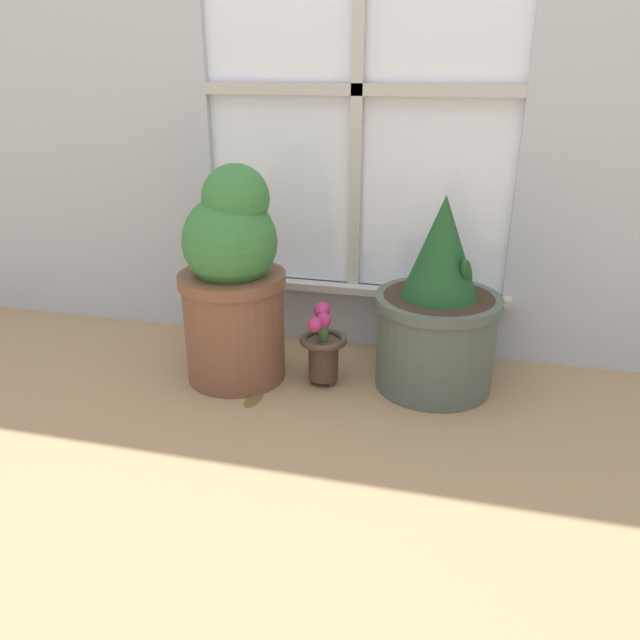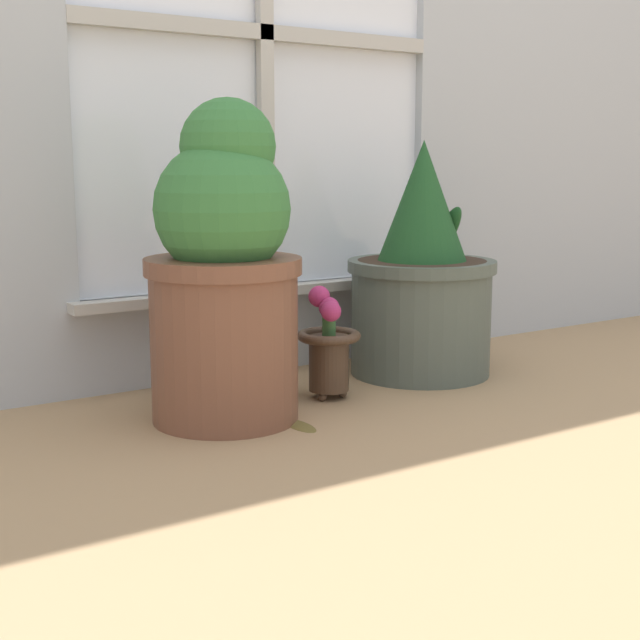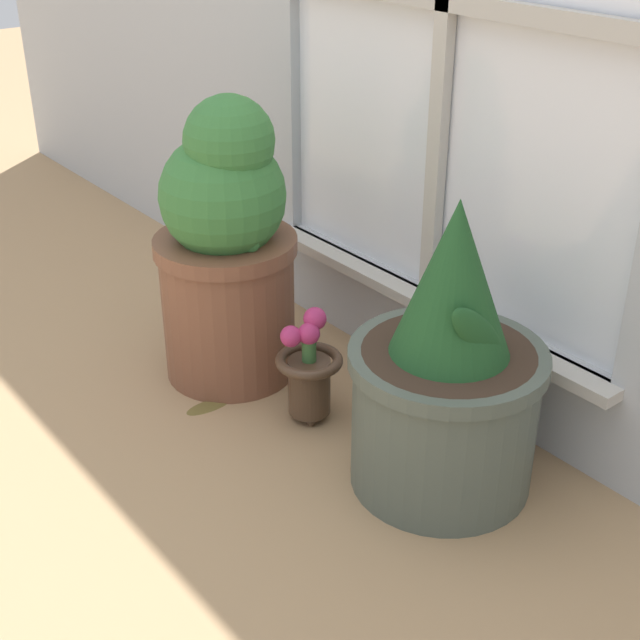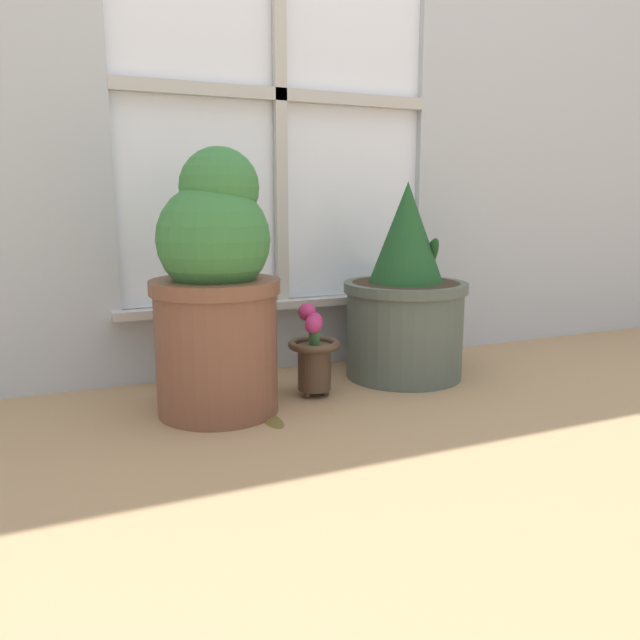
{
  "view_description": "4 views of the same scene",
  "coord_description": "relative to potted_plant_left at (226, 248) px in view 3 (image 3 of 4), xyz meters",
  "views": [
    {
      "loc": [
        0.38,
        -1.46,
        0.9
      ],
      "look_at": [
        -0.05,
        0.23,
        0.18
      ],
      "focal_mm": 35.0,
      "sensor_mm": 36.0,
      "label": 1
    },
    {
      "loc": [
        -1.12,
        -1.43,
        0.52
      ],
      "look_at": [
        -0.06,
        0.15,
        0.19
      ],
      "focal_mm": 50.0,
      "sensor_mm": 36.0,
      "label": 2
    },
    {
      "loc": [
        1.24,
        -0.8,
        1.09
      ],
      "look_at": [
        -0.01,
        0.19,
        0.24
      ],
      "focal_mm": 50.0,
      "sensor_mm": 36.0,
      "label": 3
    },
    {
      "loc": [
        -0.67,
        -1.32,
        0.53
      ],
      "look_at": [
        0.01,
        0.22,
        0.2
      ],
      "focal_mm": 35.0,
      "sensor_mm": 36.0,
      "label": 4
    }
  ],
  "objects": [
    {
      "name": "flower_vase",
      "position": [
        0.27,
        0.02,
        -0.19
      ],
      "size": [
        0.14,
        0.14,
        0.25
      ],
      "color": "#473323",
      "rests_on": "ground_plane"
    },
    {
      "name": "potted_plant_left",
      "position": [
        0.0,
        0.0,
        0.0
      ],
      "size": [
        0.32,
        0.32,
        0.65
      ],
      "color": "brown",
      "rests_on": "ground_plane"
    },
    {
      "name": "ground_plane",
      "position": [
        0.29,
        -0.16,
        -0.31
      ],
      "size": [
        10.0,
        10.0,
        0.0
      ],
      "primitive_type": "plane",
      "color": "tan"
    },
    {
      "name": "potted_plant_right",
      "position": [
        0.59,
        0.09,
        -0.08
      ],
      "size": [
        0.37,
        0.37,
        0.58
      ],
      "color": "#4C564C",
      "rests_on": "ground_plane"
    },
    {
      "name": "fallen_leaf",
      "position": [
        0.1,
        -0.13,
        -0.31
      ],
      "size": [
        0.05,
        0.11,
        0.01
      ],
      "color": "brown",
      "rests_on": "ground_plane"
    }
  ]
}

